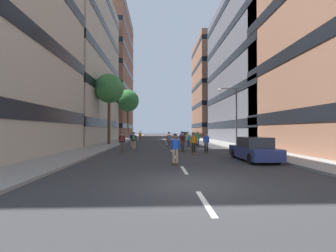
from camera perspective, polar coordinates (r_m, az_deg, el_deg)
The scene contains 25 objects.
ground_plane at distance 38.92m, azimuth -0.64°, elevation -3.88°, with size 184.18×184.18×0.00m, color #333335.
sidewalk_left at distance 43.19m, azimuth -11.03°, elevation -3.47°, with size 3.13×84.42×0.14m, color gray.
sidewalk_right at distance 43.65m, azimuth 9.29°, elevation -3.45°, with size 3.13×84.42×0.14m, color gray.
lane_markings at distance 41.22m, azimuth -0.75°, elevation -3.71°, with size 0.16×72.20×0.01m.
building_left_mid at distance 40.29m, azimuth -27.82°, elevation 13.87°, with size 17.69×20.73×24.26m.
building_left_far at distance 65.37m, azimuth -17.72°, elevation 12.50°, with size 17.69×21.31×34.10m.
building_right_mid at distance 41.33m, azimuth 26.08°, elevation 12.91°, with size 17.69×23.79×23.46m.
building_right_far at distance 65.30m, azimuth 14.87°, elevation 9.08°, with size 17.69×16.24×26.46m.
parked_car_near at distance 15.60m, azimuth 20.87°, elevation -5.64°, with size 1.82×4.40×1.52m.
parked_car_mid at distance 52.96m, azimuth 4.15°, elevation -2.34°, with size 1.82×4.40×1.52m.
street_tree_near at distance 30.68m, azimuth -14.66°, elevation 9.05°, with size 3.77×3.77×9.11m.
street_tree_mid at distance 48.52m, azimuth -10.12°, elevation 6.27°, with size 4.64×4.64×10.29m.
streetlamp_right at distance 25.87m, azimuth 16.12°, elevation 3.85°, with size 2.13×0.30×6.50m.
skater_0 at distance 26.34m, azimuth 7.46°, elevation -3.13°, with size 0.55×0.92×1.78m.
skater_1 at distance 23.88m, azimuth 5.14°, elevation -3.29°, with size 0.56×0.92×1.78m.
skater_2 at distance 23.03m, azimuth -8.62°, elevation -3.37°, with size 0.54×0.91×1.78m.
skater_3 at distance 19.87m, azimuth 9.62°, elevation -3.84°, with size 0.55×0.91×1.78m.
skater_4 at distance 23.09m, azimuth 0.28°, elevation -3.37°, with size 0.56×0.92×1.78m.
skater_5 at distance 13.01m, azimuth 1.84°, elevation -5.39°, with size 0.54×0.91×1.78m.
skater_6 at distance 41.46m, azimuth -7.08°, elevation -2.33°, with size 0.57×0.92×1.78m.
skater_7 at distance 29.04m, azimuth 3.47°, elevation -2.87°, with size 0.56×0.92×1.78m.
skater_8 at distance 20.01m, azimuth -11.48°, elevation -3.73°, with size 0.56×0.92×1.78m.
skater_9 at distance 21.01m, azimuth 3.72°, elevation -3.61°, with size 0.57×0.92×1.78m.
skater_10 at distance 25.34m, azimuth -9.08°, elevation -3.14°, with size 0.57×0.92×1.78m.
skater_11 at distance 18.91m, azimuth 6.47°, elevation -3.99°, with size 0.53×0.90×1.78m.
Camera 1 is at (-1.29, -8.15, 2.00)m, focal length 24.13 mm.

